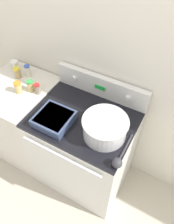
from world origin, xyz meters
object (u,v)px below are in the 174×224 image
(ladle, at_px, (118,161))
(spice_jar_green_cap, at_px, (31,86))
(spice_jar_blue_cap, at_px, (28,71))
(spice_jar_white_cap, at_px, (15,66))
(spice_jar_yellow_cap, at_px, (17,73))
(mixing_bowl, at_px, (105,127))
(spice_jar_orange_cap, at_px, (18,87))
(spice_jar_red_cap, at_px, (37,89))
(casserole_dish, at_px, (54,119))

(ladle, xyz_separation_m, spice_jar_green_cap, (-0.93, 0.27, 0.03))
(spice_jar_blue_cap, bearing_deg, spice_jar_white_cap, 179.55)
(ladle, relative_size, spice_jar_white_cap, 2.85)
(spice_jar_green_cap, xyz_separation_m, spice_jar_yellow_cap, (-0.22, 0.08, -0.00))
(mixing_bowl, bearing_deg, spice_jar_orange_cap, 177.32)
(spice_jar_white_cap, bearing_deg, ladle, -18.94)
(spice_jar_red_cap, xyz_separation_m, spice_jar_orange_cap, (-0.15, -0.07, 0.00))
(mixing_bowl, height_order, spice_jar_green_cap, mixing_bowl)
(spice_jar_white_cap, bearing_deg, spice_jar_red_cap, -21.56)
(spice_jar_red_cap, bearing_deg, casserole_dish, -32.29)
(spice_jar_orange_cap, bearing_deg, casserole_dish, -14.87)
(casserole_dish, height_order, spice_jar_yellow_cap, spice_jar_yellow_cap)
(spice_jar_orange_cap, height_order, spice_jar_white_cap, spice_jar_white_cap)
(casserole_dish, bearing_deg, spice_jar_white_cap, 153.42)
(mixing_bowl, xyz_separation_m, casserole_dish, (-0.38, -0.08, -0.05))
(spice_jar_green_cap, bearing_deg, spice_jar_yellow_cap, 159.07)
(spice_jar_yellow_cap, bearing_deg, spice_jar_blue_cap, 42.74)
(spice_jar_green_cap, xyz_separation_m, spice_jar_white_cap, (-0.30, 0.15, 0.00))
(spice_jar_green_cap, distance_m, spice_jar_white_cap, 0.34)
(ladle, distance_m, spice_jar_yellow_cap, 1.20)
(ladle, bearing_deg, spice_jar_blue_cap, 158.72)
(mixing_bowl, bearing_deg, ladle, -42.95)
(mixing_bowl, xyz_separation_m, spice_jar_red_cap, (-0.68, 0.11, -0.03))
(spice_jar_blue_cap, xyz_separation_m, spice_jar_white_cap, (-0.15, 0.00, -0.00))
(spice_jar_red_cap, height_order, spice_jar_orange_cap, spice_jar_orange_cap)
(mixing_bowl, distance_m, spice_jar_red_cap, 0.69)
(ladle, bearing_deg, spice_jar_white_cap, 161.06)
(spice_jar_green_cap, height_order, spice_jar_orange_cap, same)
(spice_jar_orange_cap, relative_size, spice_jar_white_cap, 0.93)
(casserole_dish, xyz_separation_m, ladle, (0.56, -0.09, -0.01))
(casserole_dish, xyz_separation_m, spice_jar_orange_cap, (-0.45, 0.12, 0.02))
(spice_jar_green_cap, bearing_deg, spice_jar_orange_cap, -140.77)
(casserole_dish, relative_size, ladle, 0.85)
(spice_jar_green_cap, xyz_separation_m, spice_jar_orange_cap, (-0.08, -0.07, -0.00))
(ladle, distance_m, spice_jar_blue_cap, 1.16)
(spice_jar_red_cap, bearing_deg, spice_jar_yellow_cap, 164.17)
(spice_jar_green_cap, bearing_deg, spice_jar_red_cap, 1.50)
(mixing_bowl, relative_size, casserole_dish, 1.24)
(spice_jar_blue_cap, distance_m, spice_jar_yellow_cap, 0.09)
(ladle, bearing_deg, casserole_dish, 171.09)
(ladle, relative_size, spice_jar_blue_cap, 2.79)
(spice_jar_blue_cap, xyz_separation_m, spice_jar_yellow_cap, (-0.07, -0.06, -0.01))
(spice_jar_orange_cap, bearing_deg, spice_jar_blue_cap, 108.23)
(mixing_bowl, height_order, ladle, mixing_bowl)
(casserole_dish, distance_m, ladle, 0.57)
(spice_jar_red_cap, relative_size, spice_jar_orange_cap, 0.95)
(ladle, height_order, spice_jar_blue_cap, spice_jar_blue_cap)
(casserole_dish, relative_size, spice_jar_orange_cap, 2.60)
(mixing_bowl, xyz_separation_m, spice_jar_yellow_cap, (-0.97, 0.19, -0.02))
(spice_jar_blue_cap, height_order, spice_jar_white_cap, spice_jar_blue_cap)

